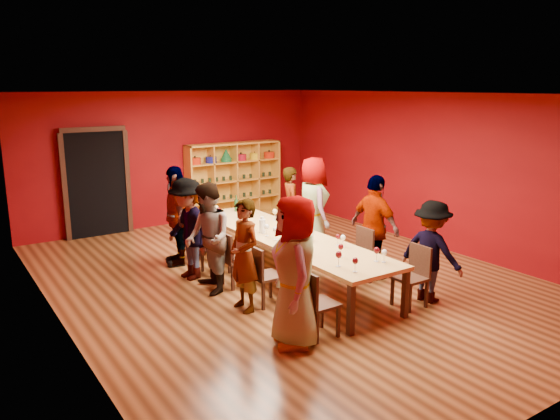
# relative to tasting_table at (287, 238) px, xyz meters

# --- Properties ---
(room_shell) EXTENTS (7.10, 9.10, 3.04)m
(room_shell) POSITION_rel_tasting_table_xyz_m (0.00, 0.00, 0.80)
(room_shell) COLOR #572F17
(room_shell) RESTS_ON ground
(tasting_table) EXTENTS (1.10, 4.50, 0.75)m
(tasting_table) POSITION_rel_tasting_table_xyz_m (0.00, 0.00, 0.00)
(tasting_table) COLOR tan
(tasting_table) RESTS_ON ground
(doorway) EXTENTS (1.40, 0.17, 2.30)m
(doorway) POSITION_rel_tasting_table_xyz_m (-1.80, 4.43, 0.42)
(doorway) COLOR black
(doorway) RESTS_ON ground
(shelving_unit) EXTENTS (2.40, 0.40, 1.80)m
(shelving_unit) POSITION_rel_tasting_table_xyz_m (1.40, 4.32, 0.28)
(shelving_unit) COLOR gold
(shelving_unit) RESTS_ON ground
(chair_person_left_0) EXTENTS (0.42, 0.42, 0.89)m
(chair_person_left_0) POSITION_rel_tasting_table_xyz_m (-0.91, -1.96, -0.20)
(chair_person_left_0) COLOR black
(chair_person_left_0) RESTS_ON ground
(person_left_0) EXTENTS (0.82, 1.04, 1.88)m
(person_left_0) POSITION_rel_tasting_table_xyz_m (-1.21, -1.96, 0.24)
(person_left_0) COLOR #141737
(person_left_0) RESTS_ON ground
(chair_person_left_1) EXTENTS (0.42, 0.42, 0.89)m
(chair_person_left_1) POSITION_rel_tasting_table_xyz_m (-0.91, -0.71, -0.20)
(chair_person_left_1) COLOR black
(chair_person_left_1) RESTS_ON ground
(person_left_1) EXTENTS (0.45, 0.60, 1.61)m
(person_left_1) POSITION_rel_tasting_table_xyz_m (-1.20, -0.71, 0.11)
(person_left_1) COLOR #161C3D
(person_left_1) RESTS_ON ground
(chair_person_left_2) EXTENTS (0.42, 0.42, 0.89)m
(chair_person_left_2) POSITION_rel_tasting_table_xyz_m (-0.91, 0.19, -0.20)
(chair_person_left_2) COLOR black
(chair_person_left_2) RESTS_ON ground
(person_left_2) EXTENTS (0.61, 0.91, 1.71)m
(person_left_2) POSITION_rel_tasting_table_xyz_m (-1.32, 0.19, 0.16)
(person_left_2) COLOR #618FC9
(person_left_2) RESTS_ON ground
(chair_person_left_3) EXTENTS (0.42, 0.42, 0.89)m
(chair_person_left_3) POSITION_rel_tasting_table_xyz_m (-0.91, 0.93, -0.20)
(chair_person_left_3) COLOR black
(chair_person_left_3) RESTS_ON ground
(person_left_3) EXTENTS (0.56, 1.13, 1.68)m
(person_left_3) POSITION_rel_tasting_table_xyz_m (-1.31, 0.93, 0.14)
(person_left_3) COLOR #5A8ABA
(person_left_3) RESTS_ON ground
(chair_person_left_4) EXTENTS (0.42, 0.42, 0.89)m
(chair_person_left_4) POSITION_rel_tasting_table_xyz_m (-0.91, 1.73, -0.20)
(chair_person_left_4) COLOR black
(chair_person_left_4) RESTS_ON ground
(person_left_4) EXTENTS (0.74, 1.13, 1.77)m
(person_left_4) POSITION_rel_tasting_table_xyz_m (-1.18, 1.73, 0.19)
(person_left_4) COLOR silver
(person_left_4) RESTS_ON ground
(chair_person_right_0) EXTENTS (0.42, 0.42, 0.89)m
(chair_person_right_0) POSITION_rel_tasting_table_xyz_m (0.91, -1.93, -0.20)
(chair_person_right_0) COLOR black
(chair_person_right_0) RESTS_ON ground
(person_right_0) EXTENTS (0.57, 1.04, 1.52)m
(person_right_0) POSITION_rel_tasting_table_xyz_m (1.25, -1.93, 0.06)
(person_right_0) COLOR #131536
(person_right_0) RESTS_ON ground
(chair_person_right_1) EXTENTS (0.42, 0.42, 0.89)m
(chair_person_right_1) POSITION_rel_tasting_table_xyz_m (0.91, -0.76, -0.20)
(chair_person_right_1) COLOR black
(chair_person_right_1) RESTS_ON ground
(person_right_1) EXTENTS (0.50, 1.03, 1.73)m
(person_right_1) POSITION_rel_tasting_table_xyz_m (1.23, -0.76, 0.17)
(person_right_1) COLOR silver
(person_right_1) RESTS_ON ground
(chair_person_right_3) EXTENTS (0.42, 0.42, 0.89)m
(chair_person_right_3) POSITION_rel_tasting_table_xyz_m (0.91, 0.92, -0.20)
(chair_person_right_3) COLOR black
(chair_person_right_3) RESTS_ON ground
(person_right_3) EXTENTS (0.69, 0.99, 1.83)m
(person_right_3) POSITION_rel_tasting_table_xyz_m (1.23, 0.92, 0.22)
(person_right_3) COLOR white
(person_right_3) RESTS_ON ground
(chair_person_right_4) EXTENTS (0.42, 0.42, 0.89)m
(chair_person_right_4) POSITION_rel_tasting_table_xyz_m (0.91, 1.57, -0.20)
(chair_person_right_4) COLOR black
(chair_person_right_4) RESTS_ON ground
(person_right_4) EXTENTS (0.59, 0.68, 1.58)m
(person_right_4) POSITION_rel_tasting_table_xyz_m (1.18, 1.57, 0.09)
(person_right_4) COLOR #515056
(person_right_4) RESTS_ON ground
(wine_glass_0) EXTENTS (0.07, 0.07, 0.18)m
(wine_glass_0) POSITION_rel_tasting_table_xyz_m (-0.10, 1.39, 0.18)
(wine_glass_0) COLOR white
(wine_glass_0) RESTS_ON tasting_table
(wine_glass_1) EXTENTS (0.08, 0.08, 0.19)m
(wine_glass_1) POSITION_rel_tasting_table_xyz_m (0.33, -1.01, 0.19)
(wine_glass_1) COLOR white
(wine_glass_1) RESTS_ON tasting_table
(wine_glass_2) EXTENTS (0.08, 0.08, 0.21)m
(wine_glass_2) POSITION_rel_tasting_table_xyz_m (0.38, 0.93, 0.20)
(wine_glass_2) COLOR white
(wine_glass_2) RESTS_ON tasting_table
(wine_glass_3) EXTENTS (0.09, 0.09, 0.22)m
(wine_glass_3) POSITION_rel_tasting_table_xyz_m (-0.31, -1.69, 0.21)
(wine_glass_3) COLOR white
(wine_glass_3) RESTS_ON tasting_table
(wine_glass_4) EXTENTS (0.09, 0.09, 0.22)m
(wine_glass_4) POSITION_rel_tasting_table_xyz_m (-0.28, -1.02, 0.21)
(wine_glass_4) COLOR white
(wine_glass_4) RESTS_ON tasting_table
(wine_glass_5) EXTENTS (0.08, 0.08, 0.19)m
(wine_glass_5) POSITION_rel_tasting_table_xyz_m (-0.33, 1.83, 0.19)
(wine_glass_5) COLOR white
(wine_glass_5) RESTS_ON tasting_table
(wine_glass_6) EXTENTS (0.07, 0.07, 0.19)m
(wine_glass_6) POSITION_rel_tasting_table_xyz_m (0.13, 0.39, 0.19)
(wine_glass_6) COLOR white
(wine_glass_6) RESTS_ON tasting_table
(wine_glass_7) EXTENTS (0.09, 0.09, 0.22)m
(wine_glass_7) POSITION_rel_tasting_table_xyz_m (-0.30, -0.13, 0.21)
(wine_glass_7) COLOR white
(wine_glass_7) RESTS_ON tasting_table
(wine_glass_8) EXTENTS (0.09, 0.09, 0.21)m
(wine_glass_8) POSITION_rel_tasting_table_xyz_m (-0.35, -0.85, 0.20)
(wine_glass_8) COLOR white
(wine_glass_8) RESTS_ON tasting_table
(wine_glass_9) EXTENTS (0.08, 0.08, 0.19)m
(wine_glass_9) POSITION_rel_tasting_table_xyz_m (0.30, -0.03, 0.19)
(wine_glass_9) COLOR white
(wine_glass_9) RESTS_ON tasting_table
(wine_glass_10) EXTENTS (0.08, 0.08, 0.19)m
(wine_glass_10) POSITION_rel_tasting_table_xyz_m (-0.29, 0.87, 0.19)
(wine_glass_10) COLOR white
(wine_glass_10) RESTS_ON tasting_table
(wine_glass_11) EXTENTS (0.07, 0.07, 0.18)m
(wine_glass_11) POSITION_rel_tasting_table_xyz_m (0.00, -0.38, 0.18)
(wine_glass_11) COLOR white
(wine_glass_11) RESTS_ON tasting_table
(wine_glass_12) EXTENTS (0.07, 0.07, 0.18)m
(wine_glass_12) POSITION_rel_tasting_table_xyz_m (0.36, 1.71, 0.18)
(wine_glass_12) COLOR white
(wine_glass_12) RESTS_ON tasting_table
(wine_glass_13) EXTENTS (0.08, 0.08, 0.21)m
(wine_glass_13) POSITION_rel_tasting_table_xyz_m (0.26, 1.92, 0.20)
(wine_glass_13) COLOR white
(wine_glass_13) RESTS_ON tasting_table
(wine_glass_14) EXTENTS (0.08, 0.08, 0.20)m
(wine_glass_14) POSITION_rel_tasting_table_xyz_m (-0.01, -1.38, 0.19)
(wine_glass_14) COLOR white
(wine_glass_14) RESTS_ON tasting_table
(wine_glass_15) EXTENTS (0.08, 0.08, 0.19)m
(wine_glass_15) POSITION_rel_tasting_table_xyz_m (0.33, -1.90, 0.19)
(wine_glass_15) COLOR white
(wine_glass_15) RESTS_ON tasting_table
(wine_glass_16) EXTENTS (0.08, 0.08, 0.20)m
(wine_glass_16) POSITION_rel_tasting_table_xyz_m (-0.30, 0.13, 0.20)
(wine_glass_16) COLOR white
(wine_glass_16) RESTS_ON tasting_table
(wine_glass_17) EXTENTS (0.08, 0.08, 0.21)m
(wine_glass_17) POSITION_rel_tasting_table_xyz_m (0.26, -1.82, 0.20)
(wine_glass_17) COLOR white
(wine_glass_17) RESTS_ON tasting_table
(wine_glass_18) EXTENTS (0.08, 0.08, 0.20)m
(wine_glass_18) POSITION_rel_tasting_table_xyz_m (-0.37, 1.66, 0.19)
(wine_glass_18) COLOR white
(wine_glass_18) RESTS_ON tasting_table
(wine_glass_19) EXTENTS (0.08, 0.08, 0.19)m
(wine_glass_19) POSITION_rel_tasting_table_xyz_m (0.37, 0.75, 0.19)
(wine_glass_19) COLOR white
(wine_glass_19) RESTS_ON tasting_table
(wine_glass_20) EXTENTS (0.07, 0.07, 0.18)m
(wine_glass_20) POSITION_rel_tasting_table_xyz_m (0.32, -0.91, 0.18)
(wine_glass_20) COLOR white
(wine_glass_20) RESTS_ON tasting_table
(wine_glass_21) EXTENTS (0.08, 0.08, 0.19)m
(wine_glass_21) POSITION_rel_tasting_table_xyz_m (0.32, 0.16, 0.19)
(wine_glass_21) COLOR white
(wine_glass_21) RESTS_ON tasting_table
(wine_glass_22) EXTENTS (0.08, 0.08, 0.20)m
(wine_glass_22) POSITION_rel_tasting_table_xyz_m (-0.34, 0.92, 0.19)
(wine_glass_22) COLOR white
(wine_glass_22) RESTS_ON tasting_table
(wine_glass_23) EXTENTS (0.08, 0.08, 0.20)m
(wine_glass_23) POSITION_rel_tasting_table_xyz_m (-0.27, -1.97, 0.20)
(wine_glass_23) COLOR white
(wine_glass_23) RESTS_ON tasting_table
(spittoon_bowl) EXTENTS (0.29, 0.29, 0.16)m
(spittoon_bowl) POSITION_rel_tasting_table_xyz_m (0.02, 0.07, 0.12)
(spittoon_bowl) COLOR #B0B2B7
(spittoon_bowl) RESTS_ON tasting_table
(carafe_a) EXTENTS (0.14, 0.14, 0.27)m
(carafe_a) POSITION_rel_tasting_table_xyz_m (-0.26, 0.33, 0.17)
(carafe_a) COLOR white
(carafe_a) RESTS_ON tasting_table
(carafe_b) EXTENTS (0.13, 0.13, 0.27)m
(carafe_b) POSITION_rel_tasting_table_xyz_m (0.14, -0.46, 0.17)
(carafe_b) COLOR white
(carafe_b) RESTS_ON tasting_table
(wine_bottle) EXTENTS (0.09, 0.09, 0.32)m
(wine_bottle) POSITION_rel_tasting_table_xyz_m (0.15, 1.95, 0.17)
(wine_bottle) COLOR #14391B
(wine_bottle) RESTS_ON tasting_table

